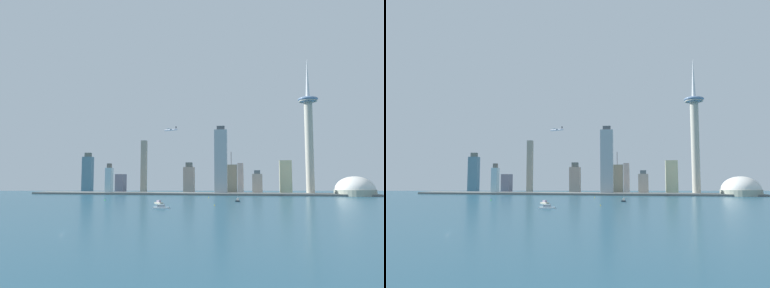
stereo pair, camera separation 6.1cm
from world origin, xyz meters
TOP-DOWN VIEW (x-y plane):
  - ground_plane at (0.00, 0.00)m, footprint 6000.00×6000.00m
  - waterfront_pier at (0.00, 542.21)m, footprint 711.72×65.96m
  - observation_tower at (234.56, 567.39)m, footprint 41.09×41.09m
  - stadium_dome at (314.42, 541.99)m, footprint 78.01×78.01m
  - skyscraper_0 at (-32.36, 638.69)m, footprint 24.73×20.37m
  - skyscraper_1 at (90.51, 608.37)m, footprint 12.35×27.38m
  - skyscraper_2 at (127.00, 590.48)m, footprint 21.57×24.52m
  - skyscraper_3 at (-289.47, 638.19)m, footprint 24.77×16.73m
  - skyscraper_4 at (-195.37, 619.92)m, footprint 19.69×26.59m
  - skyscraper_5 at (-129.54, 591.55)m, footprint 12.03×12.59m
  - skyscraper_6 at (67.99, 635.92)m, footprint 26.32×12.37m
  - skyscraper_7 at (190.95, 634.76)m, footprint 27.10×12.04m
  - skyscraper_8 at (-190.49, 536.18)m, footprint 13.27×15.04m
  - skyscraper_9 at (51.52, 553.94)m, footprint 26.61×16.64m
  - boat_0 at (-6.79, 264.56)m, footprint 13.47×12.25m
  - boat_1 at (16.53, 186.54)m, footprint 18.19×7.41m
  - boat_2 at (96.61, 319.50)m, footprint 6.87×3.70m
  - channel_buoy_0 at (72.15, 234.84)m, footprint 1.13×1.13m
  - channel_buoy_1 at (-104.23, 312.81)m, footprint 1.73×1.73m
  - channel_buoy_2 at (42.12, 414.49)m, footprint 1.64×1.64m
  - airplane at (-51.40, 524.92)m, footprint 30.87×29.07m

SIDE VIEW (x-z plane):
  - ground_plane at x=0.00m, z-range 0.00..0.00m
  - channel_buoy_0 at x=72.15m, z-range 0.00..2.06m
  - channel_buoy_2 at x=42.12m, z-range 0.00..2.28m
  - channel_buoy_1 at x=-104.23m, z-range 0.00..2.65m
  - boat_1 at x=16.53m, z-range -0.62..3.71m
  - boat_0 at x=-6.79m, z-range -0.63..3.76m
  - boat_2 at x=96.61m, z-range -2.87..6.39m
  - waterfront_pier at x=0.00m, z-range 0.00..3.79m
  - stadium_dome at x=314.42m, z-range -15.16..36.57m
  - skyscraper_4 at x=-195.37m, z-range 0.00..43.73m
  - skyscraper_2 at x=127.00m, z-range -2.34..48.82m
  - skyscraper_8 at x=-190.49m, z-range -2.86..63.27m
  - skyscraper_0 at x=-32.36m, z-range -3.29..68.19m
  - skyscraper_6 at x=67.99m, z-range -14.76..80.72m
  - skyscraper_1 at x=90.51m, z-range 0.00..67.58m
  - skyscraper_7 at x=190.95m, z-range 0.00..74.70m
  - skyscraper_3 at x=-289.47m, z-range -3.15..94.53m
  - skyscraper_5 at x=-129.54m, z-range 0.00..120.84m
  - skyscraper_9 at x=51.52m, z-range -2.53..142.61m
  - airplane at x=-51.40m, z-range 131.55..139.78m
  - observation_tower at x=234.56m, z-range -8.21..281.71m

